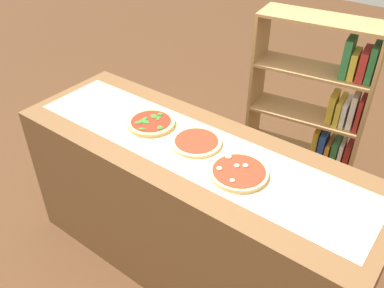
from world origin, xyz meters
TOP-DOWN VIEW (x-y plane):
  - ground_plane at (0.00, 0.00)m, footprint 12.00×12.00m
  - counter at (0.00, 0.00)m, footprint 2.04×0.69m
  - parchment_paper at (0.00, 0.00)m, footprint 1.91×0.44m
  - pizza_spinach_0 at (-0.31, 0.03)m, footprint 0.27×0.27m
  - pizza_plain_1 at (0.00, 0.04)m, footprint 0.27×0.27m
  - pizza_mushroom_2 at (0.31, -0.04)m, footprint 0.28×0.28m
  - bookshelf at (0.31, 1.06)m, footprint 0.80×0.37m

SIDE VIEW (x-z plane):
  - ground_plane at x=0.00m, z-range 0.00..0.00m
  - counter at x=0.00m, z-range 0.00..0.91m
  - bookshelf at x=0.31m, z-range -0.02..1.32m
  - parchment_paper at x=0.00m, z-range 0.91..0.91m
  - pizza_plain_1 at x=0.00m, z-range 0.91..0.93m
  - pizza_mushroom_2 at x=0.31m, z-range 0.91..0.94m
  - pizza_spinach_0 at x=-0.31m, z-range 0.91..0.94m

